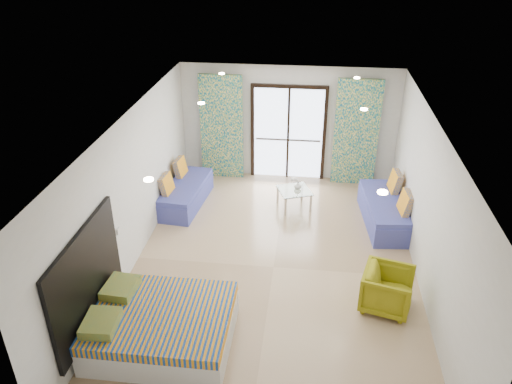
# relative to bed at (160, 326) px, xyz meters

# --- Properties ---
(floor) EXTENTS (5.00, 7.50, 0.01)m
(floor) POSITION_rel_bed_xyz_m (1.48, 1.99, -0.29)
(floor) COLOR #957859
(floor) RESTS_ON ground
(ceiling) EXTENTS (5.00, 7.50, 0.01)m
(ceiling) POSITION_rel_bed_xyz_m (1.48, 1.99, 2.41)
(ceiling) COLOR silver
(ceiling) RESTS_ON ground
(wall_back) EXTENTS (5.00, 0.01, 2.70)m
(wall_back) POSITION_rel_bed_xyz_m (1.48, 5.74, 1.06)
(wall_back) COLOR silver
(wall_back) RESTS_ON ground
(wall_front) EXTENTS (5.00, 0.01, 2.70)m
(wall_front) POSITION_rel_bed_xyz_m (1.48, -1.76, 1.06)
(wall_front) COLOR silver
(wall_front) RESTS_ON ground
(wall_left) EXTENTS (0.01, 7.50, 2.70)m
(wall_left) POSITION_rel_bed_xyz_m (-1.02, 1.99, 1.06)
(wall_left) COLOR silver
(wall_left) RESTS_ON ground
(wall_right) EXTENTS (0.01, 7.50, 2.70)m
(wall_right) POSITION_rel_bed_xyz_m (3.98, 1.99, 1.06)
(wall_right) COLOR silver
(wall_right) RESTS_ON ground
(balcony_door) EXTENTS (1.76, 0.08, 2.28)m
(balcony_door) POSITION_rel_bed_xyz_m (1.48, 5.71, 0.97)
(balcony_door) COLOR black
(balcony_door) RESTS_ON floor
(balcony_rail) EXTENTS (1.52, 0.03, 0.04)m
(balcony_rail) POSITION_rel_bed_xyz_m (1.48, 5.72, 0.66)
(balcony_rail) COLOR #595451
(balcony_rail) RESTS_ON balcony_door
(curtain_left) EXTENTS (1.00, 0.10, 2.50)m
(curtain_left) POSITION_rel_bed_xyz_m (-0.07, 5.56, 0.96)
(curtain_left) COLOR silver
(curtain_left) RESTS_ON floor
(curtain_right) EXTENTS (1.00, 0.10, 2.50)m
(curtain_right) POSITION_rel_bed_xyz_m (3.03, 5.56, 0.96)
(curtain_right) COLOR silver
(curtain_right) RESTS_ON floor
(downlight_a) EXTENTS (0.12, 0.12, 0.02)m
(downlight_a) POSITION_rel_bed_xyz_m (0.08, -0.01, 2.38)
(downlight_a) COLOR #FFE0B2
(downlight_a) RESTS_ON ceiling
(downlight_b) EXTENTS (0.12, 0.12, 0.02)m
(downlight_b) POSITION_rel_bed_xyz_m (2.88, -0.01, 2.38)
(downlight_b) COLOR #FFE0B2
(downlight_b) RESTS_ON ceiling
(downlight_c) EXTENTS (0.12, 0.12, 0.02)m
(downlight_c) POSITION_rel_bed_xyz_m (0.08, 2.99, 2.38)
(downlight_c) COLOR #FFE0B2
(downlight_c) RESTS_ON ceiling
(downlight_d) EXTENTS (0.12, 0.12, 0.02)m
(downlight_d) POSITION_rel_bed_xyz_m (2.88, 2.99, 2.38)
(downlight_d) COLOR #FFE0B2
(downlight_d) RESTS_ON ceiling
(downlight_e) EXTENTS (0.12, 0.12, 0.02)m
(downlight_e) POSITION_rel_bed_xyz_m (0.08, 4.99, 2.38)
(downlight_e) COLOR #FFE0B2
(downlight_e) RESTS_ON ceiling
(downlight_f) EXTENTS (0.12, 0.12, 0.02)m
(downlight_f) POSITION_rel_bed_xyz_m (2.88, 4.99, 2.38)
(downlight_f) COLOR #FFE0B2
(downlight_f) RESTS_ON ceiling
(headboard) EXTENTS (0.06, 2.10, 1.50)m
(headboard) POSITION_rel_bed_xyz_m (-0.98, 0.00, 0.76)
(headboard) COLOR black
(headboard) RESTS_ON floor
(switch_plate) EXTENTS (0.02, 0.10, 0.10)m
(switch_plate) POSITION_rel_bed_xyz_m (-0.99, 1.25, 0.76)
(switch_plate) COLOR silver
(switch_plate) RESTS_ON wall_left
(bed) EXTENTS (2.00, 1.63, 0.69)m
(bed) POSITION_rel_bed_xyz_m (0.00, 0.00, 0.00)
(bed) COLOR silver
(bed) RESTS_ON floor
(daybed_left) EXTENTS (0.87, 1.86, 0.89)m
(daybed_left) POSITION_rel_bed_xyz_m (-0.64, 4.06, -0.01)
(daybed_left) COLOR #3F4597
(daybed_left) RESTS_ON floor
(daybed_right) EXTENTS (0.93, 1.98, 0.95)m
(daybed_right) POSITION_rel_bed_xyz_m (3.59, 3.77, 0.01)
(daybed_right) COLOR #3F4597
(daybed_right) RESTS_ON floor
(coffee_table) EXTENTS (0.84, 0.84, 0.74)m
(coffee_table) POSITION_rel_bed_xyz_m (1.72, 4.20, 0.09)
(coffee_table) COLOR silver
(coffee_table) RESTS_ON floor
(vase) EXTENTS (0.20, 0.20, 0.16)m
(vase) POSITION_rel_bed_xyz_m (1.79, 4.25, 0.22)
(vase) COLOR white
(vase) RESTS_ON coffee_table
(armchair) EXTENTS (0.86, 0.90, 0.77)m
(armchair) POSITION_rel_bed_xyz_m (3.34, 1.15, 0.10)
(armchair) COLOR olive
(armchair) RESTS_ON floor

